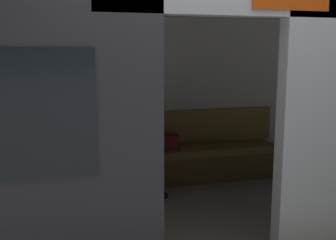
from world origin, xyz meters
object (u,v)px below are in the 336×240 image
at_px(train_car, 169,73).
at_px(bench_seat, 151,159).
at_px(person_seated, 143,135).
at_px(book, 111,151).
at_px(handbag, 168,142).
at_px(grab_pole_door, 156,135).

bearing_deg(train_car, bench_seat, -92.73).
height_order(person_seated, book, person_seated).
relative_size(handbag, grab_pole_door, 0.13).
distance_m(person_seated, grab_pole_door, 1.80).
bearing_deg(person_seated, handbag, -161.60).
distance_m(handbag, grab_pole_door, 2.02).
xyz_separation_m(train_car, handbag, (-0.29, -1.08, -0.93)).
height_order(bench_seat, handbag, handbag).
xyz_separation_m(handbag, book, (0.72, -0.01, -0.07)).
bearing_deg(bench_seat, person_seated, 27.58).
relative_size(person_seated, handbag, 4.47).
bearing_deg(bench_seat, handbag, -165.81).
bearing_deg(book, handbag, -150.78).
distance_m(bench_seat, person_seated, 0.34).
height_order(train_car, handbag, train_car).
relative_size(train_car, bench_seat, 1.90).
bearing_deg(bench_seat, train_car, 87.27).
distance_m(book, grab_pole_door, 1.96).
distance_m(bench_seat, handbag, 0.31).
relative_size(handbag, book, 1.18).
xyz_separation_m(handbag, grab_pole_door, (0.61, 1.85, 0.51)).
xyz_separation_m(bench_seat, book, (0.48, -0.07, 0.12)).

